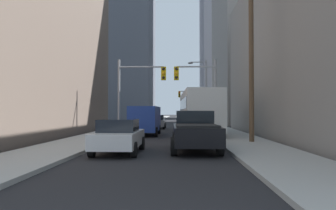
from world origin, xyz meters
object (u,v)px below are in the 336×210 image
at_px(cargo_van_blue, 145,119).
at_px(traffic_signal_near_left, 139,84).
at_px(traffic_signal_far_right, 188,99).
at_px(sedan_grey, 156,122).
at_px(city_bus, 198,111).
at_px(traffic_signal_near_right, 197,84).
at_px(sedan_white, 119,136).
at_px(pickup_truck_black, 195,131).

relative_size(cargo_van_blue, traffic_signal_near_left, 0.87).
bearing_deg(cargo_van_blue, traffic_signal_far_right, 82.04).
bearing_deg(cargo_van_blue, sedan_grey, 89.15).
bearing_deg(traffic_signal_near_left, city_bus, 9.09).
height_order(city_bus, traffic_signal_near_right, traffic_signal_near_right).
relative_size(city_bus, sedan_white, 2.75).
xyz_separation_m(cargo_van_blue, traffic_signal_near_right, (4.09, 0.03, 2.73)).
bearing_deg(cargo_van_blue, traffic_signal_near_right, 0.35).
bearing_deg(city_bus, traffic_signal_near_left, -170.91).
bearing_deg(pickup_truck_black, city_bus, 85.81).
relative_size(pickup_truck_black, sedan_grey, 1.29).
distance_m(cargo_van_blue, traffic_signal_far_right, 30.29).
relative_size(sedan_grey, traffic_signal_near_left, 0.70).
relative_size(sedan_grey, traffic_signal_near_right, 0.70).
height_order(cargo_van_blue, traffic_signal_near_left, traffic_signal_near_left).
bearing_deg(traffic_signal_near_left, sedan_grey, 86.33).
height_order(cargo_van_blue, traffic_signal_far_right, traffic_signal_far_right).
height_order(pickup_truck_black, cargo_van_blue, cargo_van_blue).
bearing_deg(pickup_truck_black, traffic_signal_near_right, 86.10).
bearing_deg(traffic_signal_near_left, traffic_signal_near_right, -0.00).
bearing_deg(city_bus, sedan_white, -109.95).
bearing_deg(traffic_signal_near_left, pickup_truck_black, -68.01).
height_order(pickup_truck_black, traffic_signal_near_right, traffic_signal_near_right).
relative_size(traffic_signal_near_left, traffic_signal_near_right, 1.00).
xyz_separation_m(city_bus, pickup_truck_black, (-0.77, -10.45, -1.00)).
xyz_separation_m(cargo_van_blue, traffic_signal_near_left, (-0.48, 0.03, 2.76)).
relative_size(cargo_van_blue, traffic_signal_far_right, 0.87).
xyz_separation_m(cargo_van_blue, sedan_white, (-0.00, -10.80, -0.52)).
bearing_deg(traffic_signal_near_right, traffic_signal_near_left, 180.00).
xyz_separation_m(pickup_truck_black, traffic_signal_near_right, (0.66, 9.70, 3.09)).
bearing_deg(traffic_signal_near_right, sedan_grey, 111.89).
distance_m(city_bus, traffic_signal_far_right, 29.17).
bearing_deg(city_bus, pickup_truck_black, -94.19).
height_order(pickup_truck_black, sedan_white, pickup_truck_black).
height_order(sedan_grey, traffic_signal_near_left, traffic_signal_near_left).
height_order(sedan_grey, traffic_signal_far_right, traffic_signal_far_right).
xyz_separation_m(sedan_grey, traffic_signal_near_left, (-0.63, -9.83, 3.27)).
relative_size(pickup_truck_black, cargo_van_blue, 1.04).
distance_m(city_bus, pickup_truck_black, 10.52).
bearing_deg(city_bus, traffic_signal_far_right, 90.04).
relative_size(sedan_white, traffic_signal_near_left, 0.70).
xyz_separation_m(cargo_van_blue, traffic_signal_far_right, (4.18, 29.87, 2.72)).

